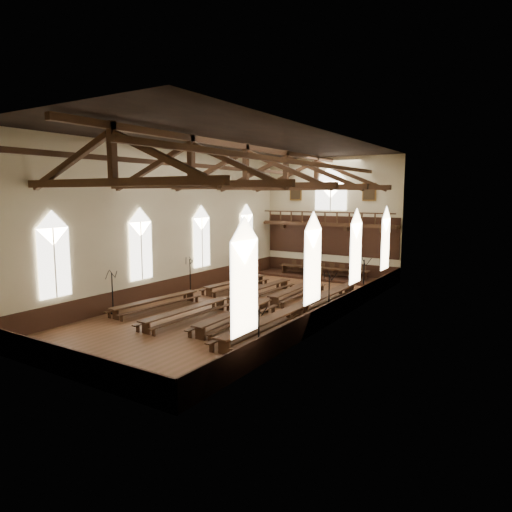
% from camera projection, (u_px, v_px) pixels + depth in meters
% --- Properties ---
extents(ground, '(26.00, 26.00, 0.00)m').
position_uv_depth(ground, '(246.00, 306.00, 28.37)').
color(ground, brown).
rests_on(ground, ground).
extents(room_walls, '(26.00, 26.00, 26.00)m').
position_uv_depth(room_walls, '(246.00, 202.00, 27.50)').
color(room_walls, beige).
rests_on(room_walls, ground).
extents(wainscot_band, '(12.00, 26.00, 1.20)m').
position_uv_depth(wainscot_band, '(246.00, 297.00, 28.29)').
color(wainscot_band, black).
rests_on(wainscot_band, ground).
extents(side_windows, '(11.85, 19.80, 4.50)m').
position_uv_depth(side_windows, '(246.00, 247.00, 27.87)').
color(side_windows, white).
rests_on(side_windows, room_walls).
extents(end_window, '(2.80, 0.12, 3.80)m').
position_uv_depth(end_window, '(331.00, 191.00, 38.20)').
color(end_window, silver).
rests_on(end_window, room_walls).
extents(minstrels_gallery, '(11.80, 1.24, 3.70)m').
position_uv_depth(minstrels_gallery, '(329.00, 230.00, 38.45)').
color(minstrels_gallery, '#382312').
rests_on(minstrels_gallery, room_walls).
extents(portraits, '(7.75, 0.09, 1.45)m').
position_uv_depth(portraits, '(331.00, 192.00, 38.22)').
color(portraits, brown).
rests_on(portraits, room_walls).
extents(roof_trusses, '(11.70, 25.70, 2.80)m').
position_uv_depth(roof_trusses, '(246.00, 172.00, 27.27)').
color(roof_trusses, '#382312').
rests_on(roof_trusses, room_walls).
extents(refectory_row_a, '(1.99, 13.80, 0.67)m').
position_uv_depth(refectory_row_a, '(200.00, 291.00, 30.34)').
color(refectory_row_a, '#382312').
rests_on(refectory_row_a, ground).
extents(refectory_row_b, '(1.68, 13.93, 0.69)m').
position_uv_depth(refectory_row_b, '(229.00, 299.00, 28.04)').
color(refectory_row_b, '#382312').
rests_on(refectory_row_b, ground).
extents(refectory_row_c, '(1.64, 14.22, 0.73)m').
position_uv_depth(refectory_row_c, '(269.00, 301.00, 27.51)').
color(refectory_row_c, '#382312').
rests_on(refectory_row_c, ground).
extents(refectory_row_d, '(1.79, 14.92, 0.80)m').
position_uv_depth(refectory_row_d, '(301.00, 308.00, 25.54)').
color(refectory_row_d, '#382312').
rests_on(refectory_row_d, ground).
extents(dais, '(11.40, 2.78, 0.19)m').
position_uv_depth(dais, '(323.00, 277.00, 37.86)').
color(dais, black).
rests_on(dais, ground).
extents(high_table, '(7.68, 1.21, 0.72)m').
position_uv_depth(high_table, '(323.00, 269.00, 37.77)').
color(high_table, '#382312').
rests_on(high_table, dais).
extents(high_chairs, '(6.73, 0.43, 0.98)m').
position_uv_depth(high_chairs, '(326.00, 268.00, 38.40)').
color(high_chairs, '#382312').
rests_on(high_chairs, dais).
extents(candelabrum_left_near, '(0.76, 0.76, 2.57)m').
position_uv_depth(candelabrum_left_near, '(113.00, 301.00, 26.46)').
color(candelabrum_left_near, black).
rests_on(candelabrum_left_near, ground).
extents(candelabrum_left_mid, '(0.73, 0.77, 2.54)m').
position_uv_depth(candelabrum_left_mid, '(190.00, 282.00, 32.23)').
color(candelabrum_left_mid, black).
rests_on(candelabrum_left_mid, ground).
extents(candelabrum_left_far, '(0.70, 0.69, 2.35)m').
position_uv_depth(candelabrum_left_far, '(234.00, 272.00, 36.69)').
color(candelabrum_left_far, black).
rests_on(candelabrum_left_far, ground).
extents(candelabrum_right_near, '(0.65, 0.71, 2.31)m').
position_uv_depth(candelabrum_right_near, '(259.00, 343.00, 19.13)').
color(candelabrum_right_near, black).
rests_on(candelabrum_right_near, ground).
extents(candelabrum_right_mid, '(0.76, 0.81, 2.68)m').
position_uv_depth(candelabrum_right_mid, '(329.00, 305.00, 25.26)').
color(candelabrum_right_mid, black).
rests_on(candelabrum_right_mid, ground).
extents(candelabrum_right_far, '(0.75, 0.87, 2.82)m').
position_uv_depth(candelabrum_right_far, '(363.00, 287.00, 30.03)').
color(candelabrum_right_far, black).
rests_on(candelabrum_right_far, ground).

